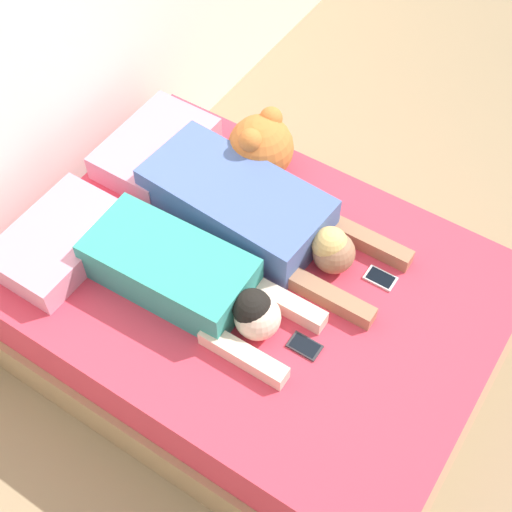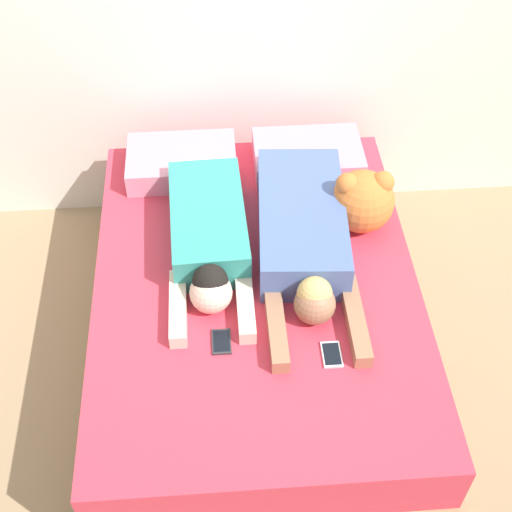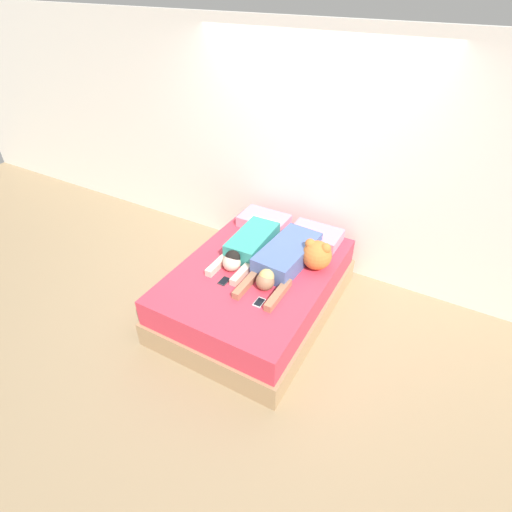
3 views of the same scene
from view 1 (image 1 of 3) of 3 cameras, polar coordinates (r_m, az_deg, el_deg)
name	(u,v)px [view 1 (image 1 of 3)]	position (r m, az deg, el deg)	size (l,w,h in m)	color
ground_plane	(256,345)	(3.33, 0.00, -7.11)	(12.00, 12.00, 0.00)	#9E8460
bed	(256,314)	(3.10, 0.00, -4.69)	(1.47, 1.98, 0.54)	tan
pillow_head_left	(60,240)	(3.02, -15.39, 1.21)	(0.54, 0.36, 0.12)	pink
pillow_head_right	(156,148)	(3.29, -8.02, 8.54)	(0.54, 0.36, 0.12)	pink
person_left	(190,279)	(2.77, -5.29, -1.86)	(0.35, 0.96, 0.21)	teal
person_right	(253,211)	(2.96, -0.25, 3.66)	(0.43, 1.14, 0.20)	#4C66A5
cell_phone_left	(305,346)	(2.70, 3.92, -7.21)	(0.08, 0.12, 0.01)	#2D2D33
cell_phone_right	(380,278)	(2.91, 9.92, -1.76)	(0.08, 0.12, 0.01)	silver
plush_toy	(261,146)	(3.13, 0.39, 8.78)	(0.29, 0.29, 0.31)	orange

